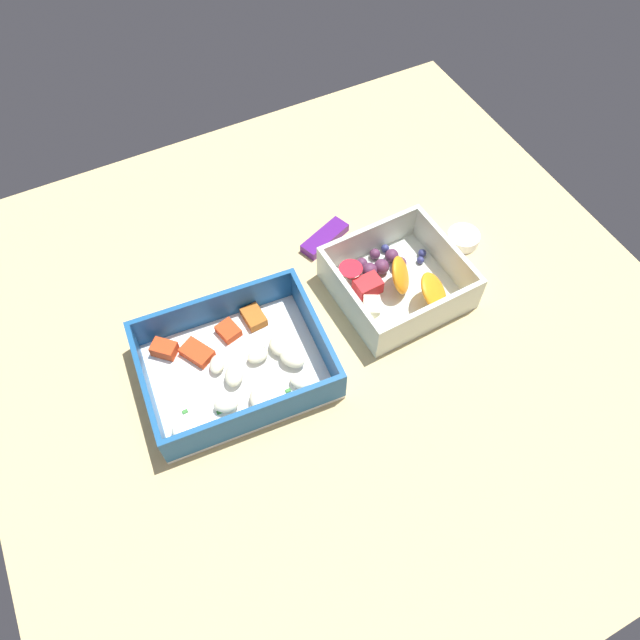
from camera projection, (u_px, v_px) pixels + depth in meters
table_surface at (333, 334)px, 72.02cm from camera, size 80.00×80.00×2.00cm
pasta_container at (236, 365)px, 66.84cm from camera, size 21.30×17.12×5.05cm
fruit_bowl at (395, 282)px, 72.74cm from camera, size 15.29×14.58×5.51cm
candy_bar at (325, 238)px, 78.31cm from camera, size 7.39×4.76×1.20cm
paper_cup_liner at (463, 238)px, 78.10cm from camera, size 4.20×4.20×1.48cm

